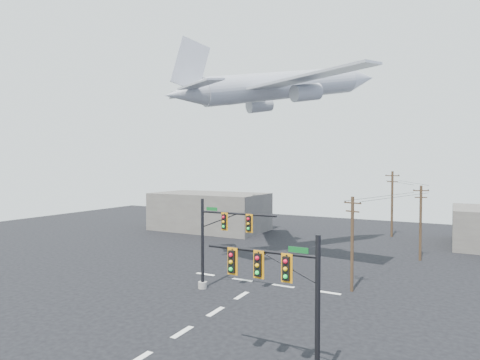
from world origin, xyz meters
The scene contains 10 objects.
ground centered at (0.00, 0.00, 0.00)m, with size 120.00×120.00×0.00m, color black.
lane_markings centered at (0.00, 5.33, 0.01)m, with size 14.00×21.20×0.01m.
signal_mast_near centered at (7.90, -2.38, 4.06)m, with size 6.25×0.80×7.24m.
signal_mast_far centered at (-2.38, 8.13, 4.09)m, with size 7.14×0.84×7.65m.
utility_pole_a centered at (7.58, 13.28, 4.12)m, with size 1.52×0.63×7.88m.
utility_pole_b centered at (11.85, 27.76, 4.32)m, with size 1.61×0.66×8.27m.
utility_pole_c centered at (7.13, 42.04, 5.05)m, with size 1.98×0.33×9.64m.
power_lines centered at (9.60, 27.70, 7.89)m, with size 6.36×28.77×0.84m.
airliner centered at (-1.50, 20.29, 18.98)m, with size 21.52×23.79×7.06m.
building_left centered at (-20.00, 35.00, 3.00)m, with size 18.00×10.00×6.00m, color #615D55.
Camera 1 is at (14.73, -20.17, 10.40)m, focal length 30.00 mm.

